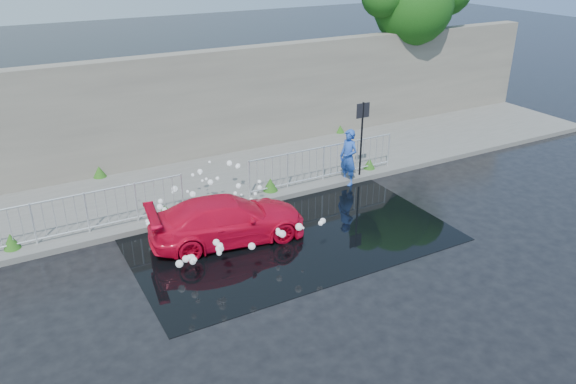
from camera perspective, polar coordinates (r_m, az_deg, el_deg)
name	(u,v)px	position (r m, az deg, el deg)	size (l,w,h in m)	color
ground	(291,257)	(13.52, 0.30, -6.67)	(90.00, 90.00, 0.00)	black
pavement	(212,182)	(17.54, -7.68, 1.04)	(30.00, 4.00, 0.15)	#5B5C57
curb	(239,206)	(15.85, -4.99, -1.46)	(30.00, 0.25, 0.16)	#5B5C57
retaining_wall	(184,107)	(18.89, -10.50, 8.46)	(30.00, 0.60, 3.50)	#665F56
puddle	(289,235)	(14.49, 0.10, -4.36)	(8.00, 5.00, 0.01)	black
sign_post	(362,127)	(17.29, 7.53, 6.54)	(0.45, 0.06, 2.50)	black
tree	(419,0)	(23.43, 13.13, 18.47)	(4.96, 3.11, 6.36)	#332114
railing_left	(87,211)	(14.93, -19.79, -1.86)	(5.05, 0.05, 1.10)	silver
railing_right	(323,162)	(17.17, 3.61, 3.07)	(5.05, 0.05, 1.10)	silver
weeds	(210,182)	(16.87, -7.97, 0.97)	(12.17, 3.93, 0.40)	#1E4211
water_spray	(217,213)	(14.20, -7.26, -2.17)	(3.60, 5.04, 0.90)	white
red_car	(228,220)	(14.09, -6.15, -2.80)	(1.59, 3.92, 1.14)	red
person	(348,157)	(17.20, 6.16, 3.52)	(0.64, 0.42, 1.75)	#244EB4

